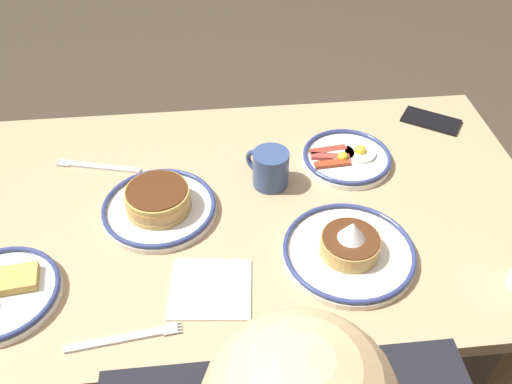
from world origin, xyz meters
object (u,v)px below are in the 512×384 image
at_px(coffee_mug, 270,168).
at_px(plate_far_side, 349,249).
at_px(cell_phone, 431,121).
at_px(plate_center_pancakes, 347,157).
at_px(paper_napkin, 211,289).
at_px(fork_far, 125,338).
at_px(fork_near, 98,167).
at_px(plate_near_main, 159,206).

bearing_deg(coffee_mug, plate_far_side, 118.51).
xyz_separation_m(coffee_mug, cell_phone, (-0.45, -0.19, -0.04)).
bearing_deg(plate_center_pancakes, cell_phone, -151.61).
distance_m(plate_far_side, paper_napkin, 0.28).
distance_m(plate_center_pancakes, coffee_mug, 0.20).
height_order(cell_phone, fork_far, cell_phone).
xyz_separation_m(coffee_mug, fork_near, (0.39, -0.09, -0.04)).
bearing_deg(cell_phone, plate_far_side, 87.68).
height_order(plate_center_pancakes, coffee_mug, coffee_mug).
xyz_separation_m(plate_near_main, paper_napkin, (-0.10, 0.21, -0.02)).
bearing_deg(cell_phone, paper_napkin, 73.52).
bearing_deg(plate_far_side, fork_near, -32.28).
height_order(plate_far_side, coffee_mug, plate_far_side).
distance_m(plate_near_main, plate_far_side, 0.40).
xyz_separation_m(cell_phone, fork_near, (0.84, 0.10, -0.00)).
distance_m(cell_phone, paper_napkin, 0.76).
bearing_deg(fork_far, plate_far_side, -161.14).
bearing_deg(cell_phone, plate_near_main, 55.69).
distance_m(plate_center_pancakes, plate_far_side, 0.30).
height_order(plate_near_main, plate_center_pancakes, plate_near_main).
bearing_deg(plate_near_main, coffee_mug, -162.78).
bearing_deg(cell_phone, fork_far, 72.00).
relative_size(cell_phone, fork_near, 0.72).
bearing_deg(plate_center_pancakes, fork_near, -3.78).
bearing_deg(paper_napkin, plate_center_pancakes, -134.27).
xyz_separation_m(plate_far_side, fork_near, (0.52, -0.33, -0.02)).
relative_size(plate_center_pancakes, plate_far_side, 0.80).
relative_size(plate_near_main, paper_napkin, 1.62).
xyz_separation_m(coffee_mug, paper_napkin, (0.14, 0.29, -0.04)).
xyz_separation_m(plate_far_side, fork_far, (0.42, 0.14, -0.02)).
bearing_deg(coffee_mug, paper_napkin, 63.22).
bearing_deg(fork_far, paper_napkin, -148.87).
height_order(cell_phone, fork_near, cell_phone).
bearing_deg(plate_near_main, cell_phone, -158.62).
bearing_deg(plate_center_pancakes, paper_napkin, 45.73).
xyz_separation_m(plate_far_side, paper_napkin, (0.27, 0.05, -0.02)).
xyz_separation_m(plate_center_pancakes, cell_phone, (-0.26, -0.14, -0.01)).
xyz_separation_m(plate_center_pancakes, paper_napkin, (0.33, 0.34, -0.01)).
height_order(fork_near, fork_far, same).
xyz_separation_m(plate_near_main, fork_far, (0.05, 0.30, -0.02)).
height_order(plate_center_pancakes, paper_napkin, plate_center_pancakes).
bearing_deg(cell_phone, plate_center_pancakes, 62.71).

